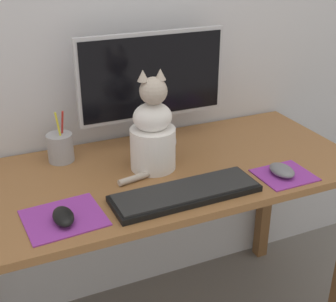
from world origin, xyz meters
name	(u,v)px	position (x,y,z in m)	size (l,w,h in m)	color
desk	(156,197)	(0.00, 0.00, 0.62)	(1.37, 0.60, 0.72)	brown
monitor	(153,83)	(0.07, 0.20, 0.95)	(0.54, 0.17, 0.41)	#B2B2B7
keyboard	(186,193)	(0.02, -0.19, 0.73)	(0.45, 0.15, 0.02)	black
mousepad_left	(64,218)	(-0.34, -0.16, 0.72)	(0.22, 0.20, 0.00)	purple
mousepad_right	(284,175)	(0.36, -0.20, 0.72)	(0.17, 0.15, 0.00)	purple
computer_mouse_left	(63,216)	(-0.34, -0.18, 0.74)	(0.06, 0.10, 0.03)	black
computer_mouse_right	(282,170)	(0.35, -0.20, 0.74)	(0.07, 0.10, 0.03)	slate
cat	(152,133)	(0.00, 0.02, 0.85)	(0.23, 0.17, 0.34)	white
pen_cup	(60,147)	(-0.27, 0.19, 0.77)	(0.09, 0.09, 0.18)	#99999E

